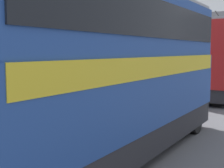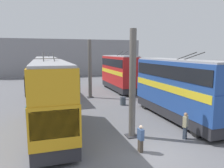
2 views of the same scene
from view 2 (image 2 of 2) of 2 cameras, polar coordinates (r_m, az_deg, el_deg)
name	(u,v)px [view 2 (image 2 of 2)]	position (r m, az deg, el deg)	size (l,w,h in m)	color
ground_plane	(151,154)	(13.02, 10.18, -17.67)	(240.00, 240.00, 0.00)	slate
depot_back_wall	(67,58)	(52.09, -11.65, 6.70)	(0.50, 36.00, 8.59)	gray
support_column_near	(132,86)	(14.39, 5.36, -0.56)	(0.79, 0.79, 7.17)	#605B56
support_column_far	(90,70)	(27.14, -5.79, 3.64)	(0.79, 0.79, 7.17)	#605B56
bus_left_near	(178,86)	(19.02, 16.86, -0.42)	(10.82, 2.54, 5.70)	black
bus_left_far	(119,71)	(32.12, 1.86, 3.46)	(9.89, 2.54, 5.77)	black
bus_right_near	(51,94)	(15.36, -15.76, -2.49)	(9.90, 2.54, 5.68)	black
bus_right_mid	(47,75)	(27.68, -16.72, 2.18)	(9.00, 2.54, 5.67)	black
person_aisle_foreground	(141,138)	(12.90, 7.48, -13.84)	(0.44, 0.28, 1.58)	#473D33
person_by_right_row	(77,116)	(17.07, -9.22, -8.14)	(0.44, 0.28, 1.64)	#384251
person_by_left_row	(185,125)	(15.32, 18.60, -10.11)	(0.44, 0.48, 1.78)	#384251
oil_drum	(123,101)	(23.60, 2.87, -4.43)	(0.63, 0.63, 0.90)	#424C56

